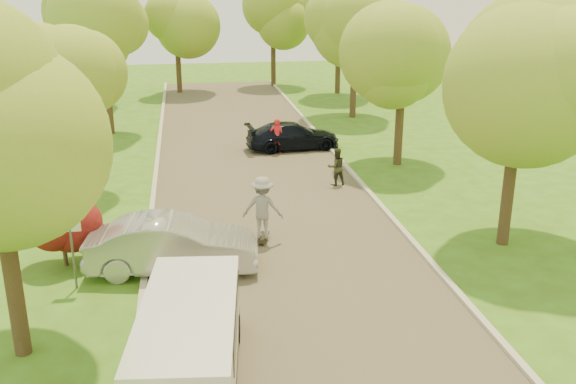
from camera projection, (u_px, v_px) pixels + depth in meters
ground at (322, 351)px, 14.19m from camera, size 100.00×100.00×0.00m
road at (272, 221)px, 21.66m from camera, size 8.00×60.00×0.01m
curb_left at (150, 227)px, 21.03m from camera, size 0.18×60.00×0.12m
curb_right at (387, 213)px, 22.26m from camera, size 0.18×60.00×0.12m
street_sign at (70, 234)px, 16.54m from camera, size 0.55×0.06×2.17m
red_shrub at (62, 230)px, 18.01m from camera, size 1.70×1.70×1.95m
tree_l_mida at (0, 122)px, 12.50m from camera, size 4.71×4.60×7.39m
tree_l_midb at (67, 73)px, 22.90m from camera, size 4.30×4.20×6.62m
tree_l_far at (106, 27)px, 32.03m from camera, size 4.92×4.80×7.79m
tree_r_mida at (530, 63)px, 18.16m from camera, size 5.13×5.00×7.95m
tree_r_midb at (408, 52)px, 26.72m from camera, size 4.51×4.40×7.01m
tree_r_far at (360, 14)px, 35.86m from camera, size 5.33×5.20×8.34m
tree_bg_a at (80, 20)px, 39.19m from camera, size 5.12×5.00×7.72m
tree_bg_b at (342, 12)px, 43.58m from camera, size 5.12×5.00×7.95m
tree_bg_c at (179, 20)px, 43.94m from camera, size 4.92×4.80×7.33m
tree_bg_d at (276, 13)px, 46.78m from camera, size 5.12×5.00×7.72m
minivan at (190, 343)px, 12.77m from camera, size 2.41×4.97×1.78m
silver_sedan at (173, 245)px, 17.83m from camera, size 4.86×2.07×1.56m
dark_sedan at (293, 136)px, 30.52m from camera, size 4.58×2.17×1.29m
longboard at (263, 238)px, 20.04m from camera, size 0.54×1.05×0.12m
skateboarder at (263, 207)px, 19.72m from camera, size 1.42×1.04×1.97m
person_striped at (277, 136)px, 29.67m from camera, size 0.62×0.42×1.67m
person_olive at (336, 167)px, 25.19m from camera, size 0.82×0.69×1.51m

